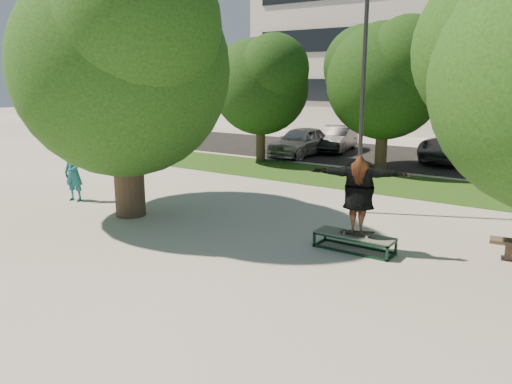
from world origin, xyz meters
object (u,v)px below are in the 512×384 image
Objects in this scene: lamppost at (362,103)px; car_grey at (464,144)px; car_silver_a at (301,141)px; grind_box at (354,242)px; car_dark at (336,139)px; bystander at (74,172)px; tree_left at (122,56)px.

car_grey is at bearing 88.27° from lamppost.
grind_box is at bearing -54.05° from car_silver_a.
car_dark is at bearing 73.48° from car_silver_a.
car_grey is (7.13, 2.95, 0.07)m from car_silver_a.
car_grey is at bearing 93.66° from grind_box.
car_grey is at bearing 49.96° from bystander.
car_grey reaches higher than car_silver_a.
car_silver_a is 0.74× the size of car_grey.
bystander is 14.94m from car_dark.
grind_box is at bearing -73.63° from car_dark.
grind_box is 14.23m from car_silver_a.
car_silver_a is (-6.79, 8.55, -2.42)m from lamppost.
lamppost is at bearing 112.15° from grind_box.
grind_box is 15.92m from car_dark.
bystander reaches higher than car_grey.
tree_left is at bearing -13.35° from bystander.
lamppost is at bearing -72.25° from car_dark.
car_dark reaches higher than grind_box.
tree_left is 7.86m from grind_box.
tree_left is 1.23× the size of car_grey.
lamppost is at bearing 14.05° from bystander.
car_silver_a reaches higher than car_dark.
lamppost reaches higher than grind_box.
tree_left is at bearing -98.16° from car_dark.
lamppost is at bearing -84.10° from car_grey.
grind_box is (6.58, 0.75, -4.23)m from tree_left.
tree_left reaches higher than car_silver_a.
lamppost is 3.39× the size of grind_box.
car_dark is (0.79, 2.44, -0.05)m from car_silver_a.
lamppost is 11.74m from car_grey.
lamppost is 3.33× the size of bystander.
car_silver_a is at bearing -118.75° from car_dark.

